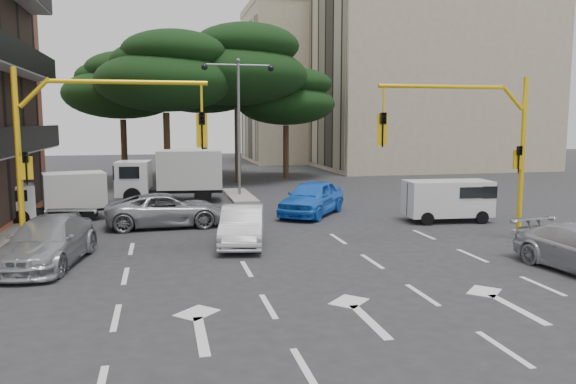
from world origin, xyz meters
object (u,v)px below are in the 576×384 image
signal_mast_right (480,136)px  car_white_hatch (242,226)px  van_white (447,201)px  box_truck_b (171,176)px  car_silver_cross_a (167,210)px  signal_mast_left (81,138)px  box_truck_a (56,197)px  street_lamp_center (239,103)px  car_blue_compact (312,198)px  car_silver_wagon (47,242)px

signal_mast_right → car_white_hatch: (-8.45, 1.34, -3.19)m
van_white → box_truck_b: box_truck_b is taller
car_silver_cross_a → car_white_hatch: bearing=-150.6°
signal_mast_left → signal_mast_right: bearing=0.0°
signal_mast_right → box_truck_b: size_ratio=1.05×
signal_mast_right → car_white_hatch: size_ratio=1.43×
car_white_hatch → box_truck_a: box_truck_a is taller
street_lamp_center → car_silver_cross_a: street_lamp_center is taller
car_blue_compact → box_truck_b: 8.75m
car_blue_compact → box_truck_a: (-11.46, 1.08, 0.24)m
street_lamp_center → box_truck_b: street_lamp_center is taller
signal_mast_left → box_truck_a: 8.77m
signal_mast_right → box_truck_b: signal_mast_right is taller
car_blue_compact → car_silver_wagon: 12.53m
street_lamp_center → car_blue_compact: size_ratio=1.61×
signal_mast_left → van_white: signal_mast_left is taller
car_silver_wagon → van_white: size_ratio=1.34×
car_silver_wagon → street_lamp_center: bearing=70.5°
signal_mast_right → car_white_hatch: bearing=171.0°
signal_mast_left → car_blue_compact: size_ratio=1.25×
car_silver_wagon → van_white: (15.73, 4.15, 0.21)m
signal_mast_left → car_silver_wagon: signal_mast_left is taller
signal_mast_right → box_truck_b: (-10.70, 12.92, -2.47)m
car_blue_compact → van_white: van_white is taller
signal_mast_left → car_silver_cross_a: size_ratio=1.20×
car_blue_compact → van_white: (5.38, -2.92, 0.10)m
signal_mast_left → box_truck_b: size_ratio=1.05×
signal_mast_left → box_truck_b: signal_mast_left is taller
street_lamp_center → box_truck_b: bearing=-164.4°
signal_mast_left → car_white_hatch: signal_mast_left is taller
car_white_hatch → box_truck_a: (-7.35, 6.67, 0.37)m
street_lamp_center → car_silver_cross_a: size_ratio=1.55×
car_white_hatch → van_white: size_ratio=1.13×
signal_mast_left → street_lamp_center: size_ratio=0.77×
car_blue_compact → street_lamp_center: bearing=144.7°
box_truck_b → signal_mast_right: bearing=-134.6°
signal_mast_right → car_blue_compact: signal_mast_right is taller
signal_mast_right → van_white: bearing=75.6°
signal_mast_left → car_blue_compact: bearing=36.8°
car_white_hatch → box_truck_b: bearing=111.7°
car_white_hatch → box_truck_b: size_ratio=0.73×
box_truck_b → street_lamp_center: bearing=-68.6°
box_truck_b → car_silver_cross_a: bearing=-176.8°
car_blue_compact → box_truck_a: box_truck_a is taller
street_lamp_center → car_white_hatch: bearing=-97.4°
car_silver_cross_a → van_white: size_ratio=1.36×
signal_mast_right → car_silver_wagon: 15.03m
car_white_hatch → car_silver_cross_a: (-2.57, 4.19, 0.01)m
car_silver_wagon → signal_mast_right: bearing=10.2°
car_silver_cross_a → car_silver_wagon: bearing=145.0°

